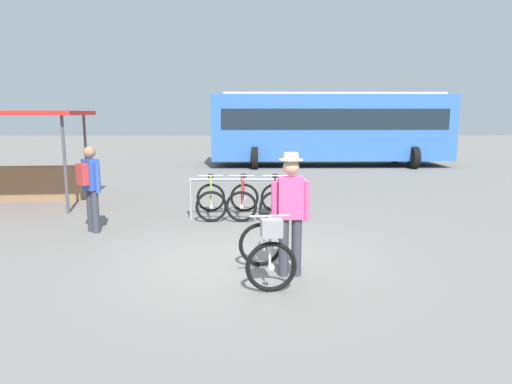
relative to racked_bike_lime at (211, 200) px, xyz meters
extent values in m
plane|color=slate|center=(0.82, -3.10, -0.37)|extent=(80.00, 80.00, 0.00)
cylinder|color=#99999E|center=(-0.43, -0.17, 0.06)|extent=(0.06, 0.06, 0.85)
cylinder|color=#99999E|center=(2.02, -0.24, 0.06)|extent=(0.06, 0.06, 0.85)
cylinder|color=#99999E|center=(0.80, -0.20, 0.48)|extent=(2.45, 0.13, 0.05)
torus|color=black|center=(-0.04, 0.51, -0.04)|extent=(0.66, 0.12, 0.66)
cylinder|color=#B7B7BC|center=(-0.04, 0.51, -0.04)|extent=(0.08, 0.07, 0.08)
torus|color=black|center=(0.04, -0.51, -0.04)|extent=(0.66, 0.12, 0.66)
cylinder|color=#B7B7BC|center=(0.04, -0.51, -0.04)|extent=(0.08, 0.07, 0.08)
cube|color=#9ED14C|center=(0.00, 0.00, 0.19)|extent=(0.11, 0.92, 0.04)
cube|color=#9ED14C|center=(0.00, -0.05, 0.41)|extent=(0.08, 0.61, 0.04)
cylinder|color=#9ED14C|center=(-0.01, 0.18, 0.24)|extent=(0.03, 0.03, 0.55)
cube|color=black|center=(-0.01, 0.18, 0.51)|extent=(0.14, 0.25, 0.06)
cylinder|color=#9ED14C|center=(0.03, -0.39, 0.28)|extent=(0.03, 0.03, 0.63)
cylinder|color=#B7B7BC|center=(0.03, -0.39, 0.59)|extent=(0.52, 0.07, 0.03)
torus|color=black|center=(0.73, 0.49, -0.04)|extent=(0.66, 0.12, 0.66)
cylinder|color=#B7B7BC|center=(0.73, 0.49, -0.04)|extent=(0.08, 0.07, 0.08)
torus|color=black|center=(0.67, -0.53, -0.04)|extent=(0.66, 0.12, 0.66)
cylinder|color=#B7B7BC|center=(0.67, -0.53, -0.04)|extent=(0.08, 0.07, 0.08)
cube|color=red|center=(0.70, -0.02, 0.19)|extent=(0.09, 0.92, 0.04)
cube|color=red|center=(0.70, -0.07, 0.41)|extent=(0.07, 0.61, 0.04)
cylinder|color=red|center=(0.71, 0.16, 0.24)|extent=(0.03, 0.03, 0.55)
cube|color=black|center=(0.71, 0.16, 0.51)|extent=(0.13, 0.25, 0.06)
cylinder|color=red|center=(0.68, -0.41, 0.28)|extent=(0.03, 0.03, 0.63)
cylinder|color=#B7B7BC|center=(0.68, -0.41, 0.59)|extent=(0.52, 0.06, 0.03)
torus|color=black|center=(1.43, 0.47, -0.04)|extent=(0.66, 0.12, 0.66)
cylinder|color=#B7B7BC|center=(1.43, 0.47, -0.04)|extent=(0.08, 0.07, 0.08)
torus|color=black|center=(1.37, -0.55, -0.04)|extent=(0.66, 0.12, 0.66)
cylinder|color=#B7B7BC|center=(1.37, -0.55, -0.04)|extent=(0.08, 0.07, 0.08)
cube|color=black|center=(1.40, -0.04, 0.19)|extent=(0.09, 0.92, 0.04)
cube|color=black|center=(1.40, -0.09, 0.41)|extent=(0.07, 0.61, 0.04)
cylinder|color=black|center=(1.41, 0.14, 0.24)|extent=(0.03, 0.03, 0.55)
cube|color=black|center=(1.41, 0.14, 0.51)|extent=(0.13, 0.25, 0.06)
cylinder|color=black|center=(1.37, -0.43, 0.28)|extent=(0.03, 0.03, 0.63)
cylinder|color=#B7B7BC|center=(1.37, -0.43, 0.59)|extent=(0.52, 0.06, 0.03)
torus|color=black|center=(0.97, -3.35, -0.04)|extent=(0.66, 0.12, 0.66)
cylinder|color=#B7B7BC|center=(0.97, -3.35, -0.04)|extent=(0.09, 0.07, 0.08)
torus|color=black|center=(1.07, -4.37, -0.04)|extent=(0.66, 0.12, 0.66)
cylinder|color=#B7B7BC|center=(1.07, -4.37, -0.04)|extent=(0.09, 0.07, 0.08)
cube|color=silver|center=(1.02, -3.86, 0.19)|extent=(0.12, 0.92, 0.04)
cube|color=silver|center=(1.02, -3.91, 0.41)|extent=(0.09, 0.61, 0.04)
cylinder|color=silver|center=(1.00, -3.68, 0.24)|extent=(0.03, 0.03, 0.55)
cube|color=black|center=(1.00, -3.68, 0.51)|extent=(0.14, 0.25, 0.06)
cylinder|color=silver|center=(1.05, -4.25, 0.28)|extent=(0.03, 0.03, 0.63)
cylinder|color=#B7B7BC|center=(1.05, -4.25, 0.59)|extent=(0.52, 0.08, 0.03)
cube|color=gray|center=(1.07, -4.39, 0.47)|extent=(0.28, 0.22, 0.22)
cylinder|color=#383842|center=(1.27, -3.78, 0.04)|extent=(0.14, 0.14, 0.82)
cylinder|color=#383842|center=(1.45, -3.78, 0.04)|extent=(0.14, 0.14, 0.82)
cube|color=#E54C8C|center=(1.36, -3.78, 0.74)|extent=(0.34, 0.20, 0.58)
cylinder|color=#E54C8C|center=(1.14, -3.76, 0.69)|extent=(0.09, 0.09, 0.55)
cylinder|color=#E54C8C|center=(1.58, -3.76, 0.69)|extent=(0.09, 0.09, 0.55)
sphere|color=tan|center=(1.36, -3.78, 1.16)|extent=(0.22, 0.22, 0.22)
cylinder|color=beige|center=(1.36, -3.78, 1.26)|extent=(0.32, 0.32, 0.02)
cylinder|color=beige|center=(1.36, -3.78, 1.31)|extent=(0.20, 0.20, 0.09)
cylinder|color=#383842|center=(-2.22, -1.21, 0.04)|extent=(0.14, 0.14, 0.82)
cylinder|color=#383842|center=(-2.09, -1.34, 0.04)|extent=(0.14, 0.14, 0.82)
cube|color=#2D4CA5|center=(-2.15, -1.27, 0.74)|extent=(0.38, 0.38, 0.58)
cylinder|color=#2D4CA5|center=(-2.29, -1.10, 0.69)|extent=(0.09, 0.09, 0.55)
cylinder|color=#2D4CA5|center=(-1.98, -1.41, 0.69)|extent=(0.09, 0.09, 0.55)
sphere|color=#9E7051|center=(-2.15, -1.27, 1.16)|extent=(0.22, 0.22, 0.22)
cube|color=#B23333|center=(-2.27, -1.38, 0.76)|extent=(0.28, 0.28, 0.40)
cube|color=#3366B7|center=(4.41, 9.96, 1.28)|extent=(10.01, 2.54, 2.70)
cube|color=#19232D|center=(4.41, 9.96, 1.63)|extent=(9.21, 2.56, 0.84)
cube|color=silver|center=(4.41, 9.96, 2.67)|extent=(9.01, 2.29, 0.08)
cylinder|color=black|center=(1.16, 8.72, 0.08)|extent=(0.25, 0.90, 0.90)
cylinder|color=black|center=(1.17, 11.22, 0.08)|extent=(0.25, 0.90, 0.90)
cylinder|color=black|center=(7.66, 8.70, 0.08)|extent=(0.25, 0.90, 0.90)
cylinder|color=black|center=(7.67, 11.20, 0.08)|extent=(0.25, 0.90, 0.90)
cylinder|color=#4C4C51|center=(-3.40, 2.22, 0.73)|extent=(0.07, 0.07, 2.20)
cylinder|color=#4C4C51|center=(-3.28, 0.43, 0.73)|extent=(0.07, 0.07, 2.20)
cube|color=red|center=(-4.64, 1.23, 1.88)|extent=(3.26, 2.51, 0.10)
cube|color=olive|center=(-4.69, 1.98, 0.08)|extent=(2.36, 0.47, 0.90)
camera|label=1|loc=(0.73, -9.98, 1.88)|focal=32.56mm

